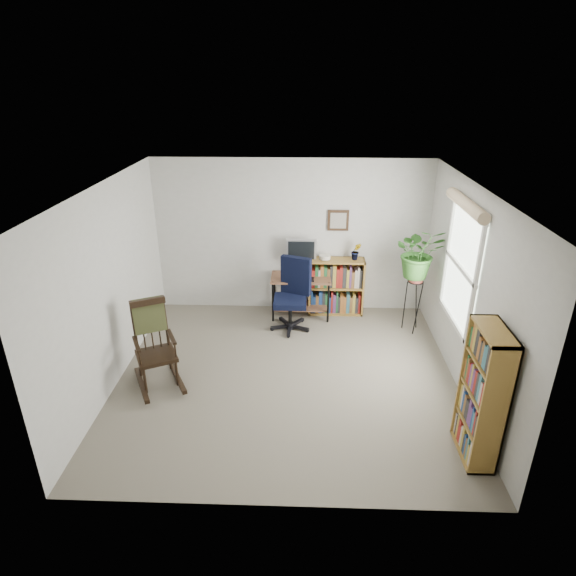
{
  "coord_description": "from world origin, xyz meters",
  "views": [
    {
      "loc": [
        0.2,
        -5.1,
        3.51
      ],
      "look_at": [
        0.0,
        0.4,
        1.05
      ],
      "focal_mm": 30.0,
      "sensor_mm": 36.0,
      "label": 1
    }
  ],
  "objects_px": {
    "rocking_chair": "(155,345)",
    "low_bookshelf": "(336,286)",
    "desk": "(301,296)",
    "office_chair": "(290,296)",
    "tall_bookshelf": "(483,395)"
  },
  "relations": [
    {
      "from": "rocking_chair",
      "to": "tall_bookshelf",
      "type": "xyz_separation_m",
      "value": [
        3.49,
        -1.07,
        0.16
      ]
    },
    {
      "from": "rocking_chair",
      "to": "desk",
      "type": "bearing_deg",
      "value": 21.32
    },
    {
      "from": "desk",
      "to": "office_chair",
      "type": "xyz_separation_m",
      "value": [
        -0.15,
        -0.45,
        0.22
      ]
    },
    {
      "from": "rocking_chair",
      "to": "low_bookshelf",
      "type": "relative_size",
      "value": 1.2
    },
    {
      "from": "desk",
      "to": "office_chair",
      "type": "distance_m",
      "value": 0.52
    },
    {
      "from": "desk",
      "to": "office_chair",
      "type": "relative_size",
      "value": 0.84
    },
    {
      "from": "office_chair",
      "to": "low_bookshelf",
      "type": "height_order",
      "value": "office_chair"
    },
    {
      "from": "low_bookshelf",
      "to": "tall_bookshelf",
      "type": "relative_size",
      "value": 0.64
    },
    {
      "from": "rocking_chair",
      "to": "tall_bookshelf",
      "type": "distance_m",
      "value": 3.65
    },
    {
      "from": "desk",
      "to": "tall_bookshelf",
      "type": "bearing_deg",
      "value": -59.22
    },
    {
      "from": "rocking_chair",
      "to": "tall_bookshelf",
      "type": "relative_size",
      "value": 0.77
    },
    {
      "from": "tall_bookshelf",
      "to": "desk",
      "type": "bearing_deg",
      "value": 120.78
    },
    {
      "from": "desk",
      "to": "rocking_chair",
      "type": "height_order",
      "value": "rocking_chair"
    },
    {
      "from": "desk",
      "to": "office_chair",
      "type": "bearing_deg",
      "value": -108.37
    },
    {
      "from": "office_chair",
      "to": "low_bookshelf",
      "type": "relative_size",
      "value": 1.21
    }
  ]
}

